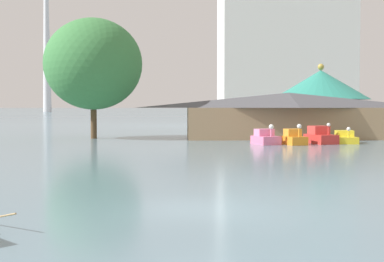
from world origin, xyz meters
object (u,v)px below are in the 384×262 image
at_px(pedal_boat_red, 320,137).
at_px(pedal_boat_yellow, 345,138).
at_px(boathouse, 289,114).
at_px(background_building_block, 283,38).
at_px(shoreline_tree_tall_left, 93,64).
at_px(pedal_boat_pink, 265,138).
at_px(green_roof_pavilion, 321,97).
at_px(pedal_boat_orange, 294,138).

distance_m(pedal_boat_red, pedal_boat_yellow, 2.19).
bearing_deg(boathouse, pedal_boat_red, -80.51).
bearing_deg(background_building_block, shoreline_tree_tall_left, -125.65).
height_order(pedal_boat_red, shoreline_tree_tall_left, shoreline_tree_tall_left).
distance_m(pedal_boat_yellow, shoreline_tree_tall_left, 24.22).
height_order(pedal_boat_red, pedal_boat_yellow, pedal_boat_red).
relative_size(pedal_boat_pink, background_building_block, 0.10).
xyz_separation_m(pedal_boat_yellow, background_building_block, (2.80, 41.99, 13.57)).
xyz_separation_m(pedal_boat_red, boathouse, (-1.21, 7.23, 1.73)).
height_order(pedal_boat_pink, green_roof_pavilion, green_roof_pavilion).
distance_m(pedal_boat_yellow, green_roof_pavilion, 15.04).
relative_size(pedal_boat_yellow, green_roof_pavilion, 0.28).
bearing_deg(background_building_block, pedal_boat_red, -96.69).
bearing_deg(pedal_boat_yellow, green_roof_pavilion, 177.42).
bearing_deg(pedal_boat_orange, pedal_boat_red, 103.61).
height_order(pedal_boat_orange, shoreline_tree_tall_left, shoreline_tree_tall_left).
bearing_deg(pedal_boat_yellow, shoreline_tree_tall_left, -104.07).
bearing_deg(pedal_boat_red, shoreline_tree_tall_left, -126.63).
bearing_deg(shoreline_tree_tall_left, green_roof_pavilion, 16.87).
relative_size(pedal_boat_orange, pedal_boat_red, 0.80).
relative_size(pedal_boat_red, shoreline_tree_tall_left, 0.28).
height_order(pedal_boat_pink, boathouse, boathouse).
height_order(pedal_boat_yellow, boathouse, boathouse).
xyz_separation_m(pedal_boat_yellow, shoreline_tree_tall_left, (-22.11, 7.26, 6.71)).
xyz_separation_m(pedal_boat_orange, shoreline_tree_tall_left, (-17.45, 8.81, 6.62)).
height_order(pedal_boat_pink, background_building_block, background_building_block).
bearing_deg(pedal_boat_pink, background_building_block, 147.36).
relative_size(pedal_boat_orange, background_building_block, 0.09).
bearing_deg(pedal_boat_red, pedal_boat_yellow, 81.84).
bearing_deg(background_building_block, pedal_boat_orange, -99.73).
height_order(boathouse, green_roof_pavilion, green_roof_pavilion).
distance_m(pedal_boat_orange, pedal_boat_yellow, 4.92).
xyz_separation_m(pedal_boat_pink, green_roof_pavilion, (8.59, 15.62, 3.62)).
distance_m(pedal_boat_pink, pedal_boat_yellow, 6.99).
xyz_separation_m(boathouse, background_building_block, (6.17, 35.05, 11.68)).
bearing_deg(pedal_boat_red, pedal_boat_pink, -95.68).
xyz_separation_m(pedal_boat_red, shoreline_tree_tall_left, (-19.95, 7.55, 6.55)).
bearing_deg(pedal_boat_pink, green_roof_pavilion, 131.22).
xyz_separation_m(pedal_boat_yellow, green_roof_pavilion, (1.70, 14.48, 3.70)).
height_order(pedal_boat_orange, green_roof_pavilion, green_roof_pavilion).
distance_m(pedal_boat_red, shoreline_tree_tall_left, 22.32).
bearing_deg(background_building_block, boathouse, -99.98).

